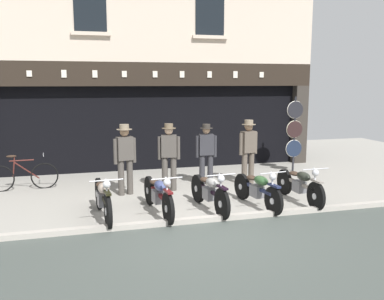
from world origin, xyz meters
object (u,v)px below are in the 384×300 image
Objects in this scene: motorcycle_right at (300,184)px; advert_board_far at (61,110)px; leaning_bicycle at (22,176)px; salesman_right at (206,152)px; salesman_left at (125,156)px; motorcycle_center_right at (258,189)px; tyre_sign_pole at (294,130)px; motorcycle_center at (210,191)px; shopkeeper_center at (169,154)px; assistant_far_right at (248,149)px; advert_board_near at (95,114)px; motorcycle_center_left at (158,194)px; motorcycle_left at (103,197)px.

motorcycle_right is 7.15m from advert_board_far.
motorcycle_right is 1.14× the size of leaning_bicycle.
salesman_right is 4.75m from leaning_bicycle.
motorcycle_center_right is at bearing 134.17° from salesman_left.
advert_board_far reaches higher than motorcycle_right.
motorcycle_right is 3.54m from tyre_sign_pole.
shopkeeper_center is at bearing -81.41° from motorcycle_center.
tyre_sign_pole is at bearing -117.77° from motorcycle_right.
assistant_far_right reaches higher than leaning_bicycle.
advert_board_near is 1.14× the size of advert_board_far.
salesman_left reaches higher than motorcycle_right.
salesman_left reaches higher than leaning_bicycle.
tyre_sign_pole is (2.61, 3.19, 0.87)m from motorcycle_center_right.
assistant_far_right is 5.86m from leaning_bicycle.
motorcycle_center is at bearing 0.49° from motorcycle_right.
leaning_bicycle is (-3.59, 1.02, -0.58)m from shopkeeper_center.
shopkeeper_center is 0.74× the size of tyre_sign_pole.
motorcycle_right is 1.21× the size of salesman_right.
assistant_far_right is at bearing 170.87° from salesman_left.
motorcycle_center_left is 1.20× the size of leaning_bicycle.
salesman_left reaches higher than shopkeeper_center.
motorcycle_right is 0.86× the size of tyre_sign_pole.
leaning_bicycle is (-5.16, 2.92, -0.05)m from motorcycle_center_right.
motorcycle_left is 2.26× the size of advert_board_far.
motorcycle_center_left is 2.19m from motorcycle_center_right.
motorcycle_center_left is 4.11m from leaning_bicycle.
advert_board_near is (-3.24, 4.68, 1.36)m from motorcycle_center_right.
motorcycle_right is 4.16m from salesman_left.
leaning_bicycle is (-5.75, 0.97, -0.61)m from assistant_far_right.
salesman_right is (-0.51, 2.19, 0.49)m from motorcycle_center_right.
motorcycle_center_left is 4.91m from advert_board_near.
motorcycle_center_left is 2.00m from shopkeeper_center.
advert_board_far is (-5.29, 4.58, 1.48)m from motorcycle_right.
motorcycle_right is 1.95× the size of advert_board_near.
motorcycle_center is 1.12× the size of leaning_bicycle.
motorcycle_center_right is at bearing 141.28° from shopkeeper_center.
salesman_right is at bearing -162.21° from tyre_sign_pole.
tyre_sign_pole is at bearing -152.11° from motorcycle_center_left.
motorcycle_center_left is at bearing -66.36° from advert_board_far.
shopkeeper_center is at bearing -59.01° from advert_board_near.
assistant_far_right is at bearing -159.14° from motorcycle_left.
salesman_right is at bearing -110.93° from motorcycle_center.
assistant_far_right reaches higher than motorcycle_center_left.
motorcycle_right is at bearing 157.75° from shopkeeper_center.
salesman_right is (-1.60, 2.08, 0.49)m from motorcycle_right.
motorcycle_center_left is at bearing 174.30° from motorcycle_left.
salesman_right is 0.94× the size of leaning_bicycle.
salesman_right is at bearing -24.49° from assistant_far_right.
advert_board_far is (-3.70, 2.50, 1.00)m from salesman_right.
advert_board_near is (-1.67, 2.78, 0.82)m from shopkeeper_center.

